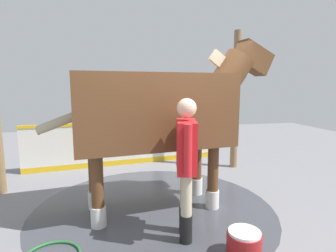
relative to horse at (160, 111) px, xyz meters
The scene contains 7 objects.
ground_plane 1.50m from the horse, 35.05° to the right, with size 16.00×16.00×0.02m, color gray.
wet_patch 1.47m from the horse, behind, with size 3.58×3.58×0.00m, color #42444C.
barrier_wall 2.64m from the horse, 99.13° to the left, with size 4.33×0.59×1.02m.
roof_post_near 2.63m from the horse, 39.73° to the left, with size 0.16×0.16×3.00m, color olive.
horse is the anchor object (origin of this frame).
handler 1.02m from the horse, 81.09° to the right, with size 0.33×0.66×1.69m.
wash_bucket 2.02m from the horse, 65.07° to the right, with size 0.38×0.38×0.29m.
Camera 1 is at (-0.95, -3.70, 1.83)m, focal length 29.07 mm.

